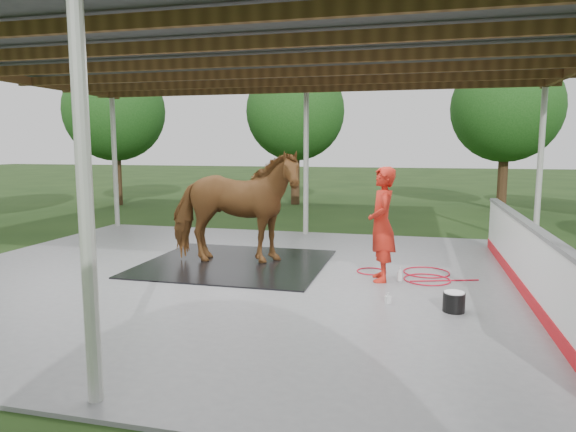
% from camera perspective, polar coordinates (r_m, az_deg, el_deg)
% --- Properties ---
extents(ground, '(100.00, 100.00, 0.00)m').
position_cam_1_polar(ground, '(9.41, -4.04, -7.03)').
color(ground, '#1E3814').
extents(concrete_slab, '(12.00, 10.00, 0.05)m').
position_cam_1_polar(concrete_slab, '(9.40, -4.04, -6.89)').
color(concrete_slab, slate).
rests_on(concrete_slab, ground).
extents(pavilion_structure, '(12.60, 10.60, 4.05)m').
position_cam_1_polar(pavilion_structure, '(9.23, -4.29, 17.52)').
color(pavilion_structure, beige).
rests_on(pavilion_structure, ground).
extents(dasher_board, '(0.16, 8.00, 1.15)m').
position_cam_1_polar(dasher_board, '(9.01, 25.08, -4.56)').
color(dasher_board, red).
rests_on(dasher_board, concrete_slab).
extents(tree_belt, '(28.00, 28.00, 5.80)m').
position_cam_1_polar(tree_belt, '(9.97, -0.89, 15.77)').
color(tree_belt, '#382314').
rests_on(tree_belt, ground).
extents(rubber_mat, '(3.57, 3.35, 0.03)m').
position_cam_1_polar(rubber_mat, '(10.42, -5.89, -5.23)').
color(rubber_mat, black).
rests_on(rubber_mat, concrete_slab).
extents(horse, '(2.81, 1.61, 2.24)m').
position_cam_1_polar(horse, '(10.23, -5.98, 0.97)').
color(horse, brown).
rests_on(horse, rubber_mat).
extents(handler, '(0.61, 0.81, 2.00)m').
position_cam_1_polar(handler, '(9.08, 10.38, -0.91)').
color(handler, red).
rests_on(handler, concrete_slab).
extents(wash_bucket, '(0.31, 0.31, 0.29)m').
position_cam_1_polar(wash_bucket, '(7.80, 17.96, -9.02)').
color(wash_bucket, black).
rests_on(wash_bucket, concrete_slab).
extents(soap_bottle_a, '(0.11, 0.11, 0.26)m').
position_cam_1_polar(soap_bottle_a, '(9.23, 12.32, -6.35)').
color(soap_bottle_a, silver).
rests_on(soap_bottle_a, concrete_slab).
extents(soap_bottle_b, '(0.11, 0.11, 0.17)m').
position_cam_1_polar(soap_bottle_b, '(7.96, 11.06, -8.92)').
color(soap_bottle_b, '#338CD8').
rests_on(soap_bottle_b, concrete_slab).
extents(hose_coil, '(2.17, 1.38, 0.02)m').
position_cam_1_polar(hose_coil, '(9.74, 14.13, -6.36)').
color(hose_coil, red).
rests_on(hose_coil, concrete_slab).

